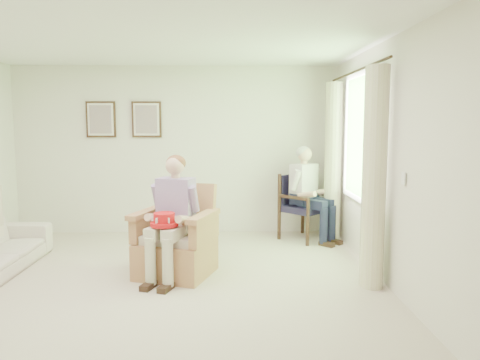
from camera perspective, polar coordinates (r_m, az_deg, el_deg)
The scene contains 16 objects.
floor at distance 4.95m, azimuth -11.17°, elevation -13.54°, with size 5.50×5.50×0.00m, color beige.
back_wall at distance 7.37m, azimuth -7.73°, elevation 3.59°, with size 5.00×0.04×2.60m, color silver.
front_wall at distance 2.04m, azimuth -25.47°, elevation -5.59°, with size 5.00×0.04×2.60m, color silver.
right_wall at distance 4.88m, azimuth 18.76°, elevation 1.62°, with size 0.04×5.50×2.60m, color silver.
ceiling at distance 4.72m, azimuth -11.94°, elevation 17.52°, with size 5.00×5.50×0.02m, color white.
window at distance 5.99m, azimuth 14.62°, elevation 5.41°, with size 0.13×2.50×1.63m.
curtain_left at distance 5.05m, azimuth 16.03°, elevation 0.17°, with size 0.34×0.34×2.30m, color beige.
curtain_right at distance 6.93m, azimuth 11.25°, elevation 2.07°, with size 0.34×0.34×2.30m, color beige.
framed_print_left at distance 7.54m, azimuth -16.61°, elevation 7.09°, with size 0.45×0.05×0.55m.
framed_print_right at distance 7.39m, azimuth -11.32°, elevation 7.25°, with size 0.45×0.05×0.55m.
wicker_armchair at distance 5.44m, azimuth -7.80°, elevation -8.00°, with size 0.80×0.79×1.02m.
wood_armchair at distance 7.09m, azimuth 7.86°, elevation -2.87°, with size 0.62×0.58×0.95m.
person_wicker at distance 5.21m, azimuth -8.05°, elevation -3.51°, with size 0.40×0.62×1.34m.
person_dark at distance 6.89m, azimuth 8.10°, elevation -0.86°, with size 0.40×0.63×1.36m.
red_hat at distance 5.05m, azimuth -9.22°, elevation -4.90°, with size 0.30×0.30×0.14m.
hatbox at distance 5.40m, azimuth -8.27°, elevation -8.60°, with size 0.56×0.56×0.72m.
Camera 1 is at (0.84, -4.57, 1.72)m, focal length 35.00 mm.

